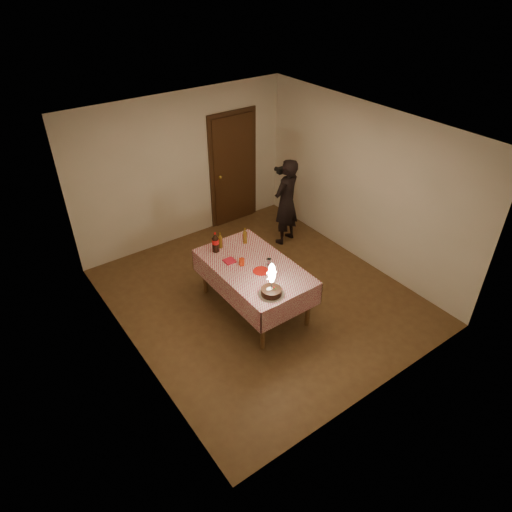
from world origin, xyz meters
The scene contains 12 objects.
ground centered at (0.00, 0.00, 0.00)m, with size 4.00×4.50×0.01m, color brown.
room_shell centered at (0.03, 0.08, 1.65)m, with size 4.04×4.54×2.62m.
dining_table centered at (-0.23, -0.15, 0.66)m, with size 1.02×1.72×0.76m.
birthday_cake centered at (-0.42, -0.79, 0.88)m, with size 0.33×0.33×0.48m.
red_plate centered at (-0.23, -0.31, 0.76)m, with size 0.22×0.22×0.01m, color red.
red_cup centered at (-0.36, -0.03, 0.81)m, with size 0.08×0.08×0.10m, color red.
clear_cup centered at (-0.04, -0.24, 0.80)m, with size 0.07×0.07×0.09m, color white.
napkin_stack centered at (-0.45, 0.14, 0.77)m, with size 0.15×0.15×0.02m, color #B61427.
cola_bottle centered at (-0.47, 0.48, 0.91)m, with size 0.10×0.10×0.32m.
amber_bottle_left centered at (-0.36, 0.52, 0.88)m, with size 0.06×0.06×0.25m.
amber_bottle_right centered at (0.01, 0.42, 0.88)m, with size 0.06×0.06×0.25m.
photographer centered at (1.31, 1.05, 0.78)m, with size 0.65×0.51×1.56m.
Camera 1 is at (-3.24, -4.37, 4.46)m, focal length 32.00 mm.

